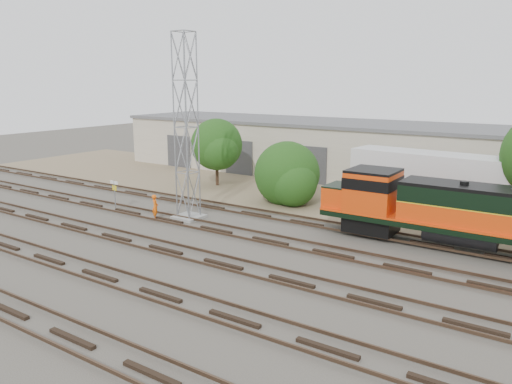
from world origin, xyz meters
The scene contains 11 objects.
ground centered at (0.00, 0.00, 0.00)m, with size 140.00×140.00×0.00m, color #47423A.
dirt_strip centered at (0.00, 15.00, 0.01)m, with size 80.00×16.00×0.02m, color #726047.
tracks centered at (0.00, -3.00, 0.08)m, with size 80.00×20.40×0.28m.
warehouse centered at (0.04, 22.98, 2.65)m, with size 58.40×10.40×5.30m.
locomotive centered at (9.18, 6.00, 2.20)m, with size 15.79×2.77×3.80m.
signal_tower centered at (-7.35, 2.78, 5.96)m, with size 1.80×1.80×12.23m.
sign_post centered at (-13.27, 1.52, 1.53)m, with size 0.90×0.14×2.19m.
worker centered at (-9.06, 1.34, 0.86)m, with size 0.63×0.41×1.72m, color #FB620D.
semi_trailer centered at (7.91, 12.65, 2.75)m, with size 14.39×4.12×4.37m.
tree_west centered at (-12.31, 12.37, 3.57)m, with size 4.79×4.56×5.97m.
tree_mid centered at (-3.91, 10.35, 2.08)m, with size 5.27×5.02×5.02m.
Camera 1 is at (14.68, -21.99, 9.20)m, focal length 35.00 mm.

